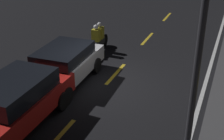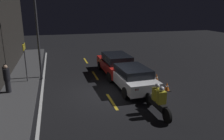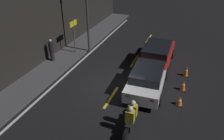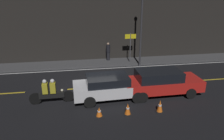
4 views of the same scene
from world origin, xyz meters
name	(u,v)px [view 3 (image 3 of 4)]	position (x,y,z in m)	size (l,w,h in m)	color
ground_plane	(118,87)	(0.00, 0.00, 0.00)	(56.00, 56.00, 0.00)	black
raised_curb	(48,71)	(0.00, 4.65, 0.07)	(28.00, 1.93, 0.14)	#424244
building_front	(22,16)	(0.00, 5.77, 3.46)	(28.00, 0.30, 6.91)	black
lane_dash_c	(111,97)	(-1.00, 0.00, 0.00)	(2.00, 0.14, 0.01)	gold
lane_dash_d	(135,61)	(3.50, 0.00, 0.00)	(2.00, 0.14, 0.01)	gold
lane_dash_e	(149,39)	(8.00, 0.00, 0.00)	(2.00, 0.14, 0.01)	gold
lane_solid_kerb	(65,76)	(0.00, 3.44, 0.00)	(25.20, 0.14, 0.01)	silver
sedan_white	(148,77)	(0.45, -1.56, 0.73)	(4.24, 1.98, 1.35)	silver
taxi_red	(157,54)	(3.43, -1.48, 0.77)	(4.57, 1.93, 1.46)	red
motorcycle	(131,117)	(-2.81, -1.61, 0.65)	(2.36, 0.37, 1.39)	black
traffic_cone_near	(180,101)	(-0.37, -3.38, 0.24)	(0.39, 0.39, 0.50)	black
traffic_cone_mid	(183,85)	(1.03, -3.43, 0.30)	(0.39, 0.39, 0.61)	black
traffic_cone_far	(186,71)	(2.67, -3.45, 0.32)	(0.38, 0.38, 0.65)	black
pedestrian	(51,50)	(1.31, 5.15, 0.91)	(0.34, 0.34, 1.52)	black
shop_sign	(74,30)	(3.02, 4.35, 1.83)	(0.90, 0.08, 2.40)	#4C4C51
street_lamp	(87,9)	(3.63, 3.54, 3.24)	(0.28, 0.28, 5.76)	#333338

